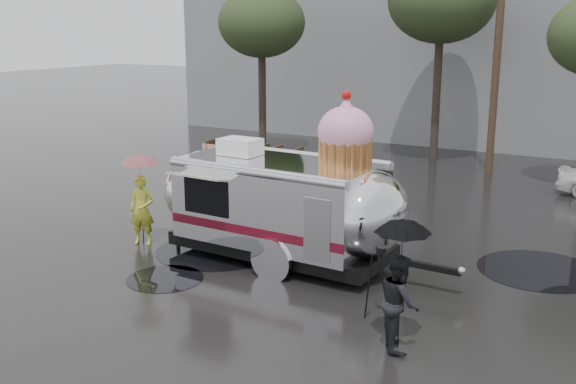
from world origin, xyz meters
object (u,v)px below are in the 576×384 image
Objects in this scene: person_left at (142,210)px; tripod at (381,278)px; person_right at (400,302)px; airstream_trailer at (284,200)px.

tripod is at bearing -31.42° from person_left.
person_right is (7.71, -2.16, -0.04)m from person_left.
person_right is at bearing -34.98° from tripod.
person_right reaches higher than tripod.
person_left reaches higher than person_right.
airstream_trailer reaches higher than person_left.
person_left is 1.23× the size of tripod.
airstream_trailer reaches higher than person_right.
person_right is (3.98, -2.91, -0.62)m from airstream_trailer.
person_left is (-3.73, -0.75, -0.58)m from airstream_trailer.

